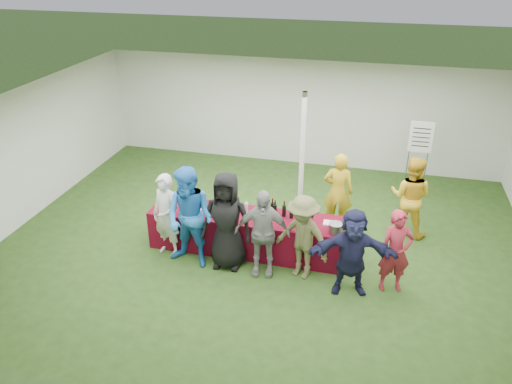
% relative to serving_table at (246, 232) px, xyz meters
% --- Properties ---
extents(ground, '(60.00, 60.00, 0.00)m').
position_rel_serving_table_xyz_m(ground, '(0.27, 0.35, -0.38)').
color(ground, '#284719').
rests_on(ground, ground).
extents(tent, '(10.00, 10.00, 10.00)m').
position_rel_serving_table_xyz_m(tent, '(0.77, 1.55, 0.98)').
color(tent, white).
rests_on(tent, ground).
extents(serving_table, '(3.60, 0.80, 0.75)m').
position_rel_serving_table_xyz_m(serving_table, '(0.00, 0.00, 0.00)').
color(serving_table, maroon).
rests_on(serving_table, ground).
extents(wine_bottles, '(0.71, 0.15, 0.32)m').
position_rel_serving_table_xyz_m(wine_bottles, '(0.63, 0.13, 0.50)').
color(wine_bottles, black).
rests_on(wine_bottles, serving_table).
extents(wine_glasses, '(2.74, 0.09, 0.16)m').
position_rel_serving_table_xyz_m(wine_glasses, '(-0.47, -0.26, 0.49)').
color(wine_glasses, silver).
rests_on(wine_glasses, serving_table).
extents(water_bottle, '(0.07, 0.07, 0.23)m').
position_rel_serving_table_xyz_m(water_bottle, '(-0.00, 0.08, 0.48)').
color(water_bottle, silver).
rests_on(water_bottle, serving_table).
extents(bar_towel, '(0.25, 0.18, 0.03)m').
position_rel_serving_table_xyz_m(bar_towel, '(1.55, 0.05, 0.39)').
color(bar_towel, white).
rests_on(bar_towel, serving_table).
extents(dump_bucket, '(0.24, 0.24, 0.18)m').
position_rel_serving_table_xyz_m(dump_bucket, '(1.67, -0.22, 0.46)').
color(dump_bucket, slate).
rests_on(dump_bucket, serving_table).
extents(wine_list_sign, '(0.50, 0.03, 1.80)m').
position_rel_serving_table_xyz_m(wine_list_sign, '(3.13, 3.04, 0.94)').
color(wine_list_sign, slate).
rests_on(wine_list_sign, ground).
extents(staff_pourer, '(0.60, 0.40, 1.63)m').
position_rel_serving_table_xyz_m(staff_pourer, '(1.57, 1.24, 0.44)').
color(staff_pourer, gold).
rests_on(staff_pourer, ground).
extents(staff_back, '(0.94, 0.82, 1.65)m').
position_rel_serving_table_xyz_m(staff_back, '(2.95, 1.36, 0.45)').
color(staff_back, gold).
rests_on(staff_back, ground).
extents(customer_0, '(0.68, 0.56, 1.61)m').
position_rel_serving_table_xyz_m(customer_0, '(-1.36, -0.46, 0.43)').
color(customer_0, silver).
rests_on(customer_0, ground).
extents(customer_1, '(1.04, 0.89, 1.88)m').
position_rel_serving_table_xyz_m(customer_1, '(-0.82, -0.67, 0.57)').
color(customer_1, blue).
rests_on(customer_1, ground).
extents(customer_2, '(0.90, 0.60, 1.81)m').
position_rel_serving_table_xyz_m(customer_2, '(-0.19, -0.54, 0.53)').
color(customer_2, black).
rests_on(customer_2, ground).
extents(customer_3, '(1.00, 0.53, 1.62)m').
position_rel_serving_table_xyz_m(customer_3, '(0.47, -0.63, 0.43)').
color(customer_3, gray).
rests_on(customer_3, ground).
extents(customer_4, '(1.14, 0.91, 1.55)m').
position_rel_serving_table_xyz_m(customer_4, '(1.15, -0.56, 0.40)').
color(customer_4, brown).
rests_on(customer_4, ground).
extents(customer_5, '(1.48, 0.70, 1.54)m').
position_rel_serving_table_xyz_m(customer_5, '(2.00, -0.78, 0.39)').
color(customer_5, '#1A1C3C').
rests_on(customer_5, ground).
extents(customer_6, '(0.61, 0.49, 1.48)m').
position_rel_serving_table_xyz_m(customer_6, '(2.69, -0.55, 0.36)').
color(customer_6, maroon).
rests_on(customer_6, ground).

